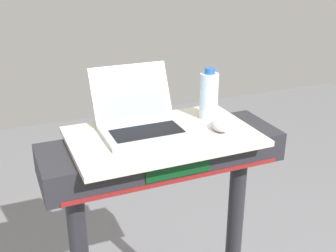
# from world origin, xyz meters

# --- Properties ---
(desk_board) EXTENTS (0.68, 0.43, 0.02)m
(desk_board) POSITION_xyz_m (0.00, 0.70, 1.18)
(desk_board) COLOR beige
(desk_board) RESTS_ON treadmill_base
(laptop) EXTENTS (0.31, 0.31, 0.22)m
(laptop) POSITION_xyz_m (-0.06, 0.77, 1.23)
(laptop) COLOR #B7B7BC
(laptop) RESTS_ON desk_board
(computer_mouse) EXTENTS (0.07, 0.10, 0.03)m
(computer_mouse) POSITION_xyz_m (0.21, 0.65, 1.20)
(computer_mouse) COLOR #B2B2B7
(computer_mouse) RESTS_ON desk_board
(water_bottle) EXTENTS (0.07, 0.07, 0.20)m
(water_bottle) POSITION_xyz_m (0.23, 0.78, 1.28)
(water_bottle) COLOR silver
(water_bottle) RESTS_ON desk_board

